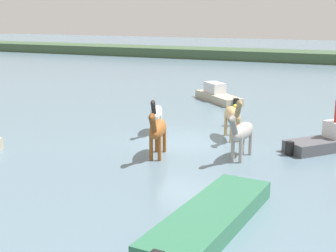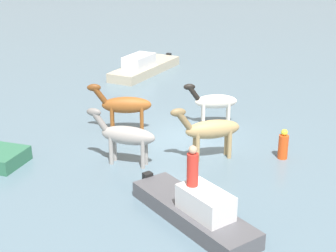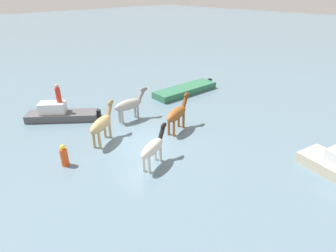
{
  "view_description": "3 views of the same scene",
  "coord_description": "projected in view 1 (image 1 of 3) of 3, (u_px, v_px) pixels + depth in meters",
  "views": [
    {
      "loc": [
        7.67,
        -19.08,
        5.66
      ],
      "look_at": [
        -0.5,
        -0.74,
        0.9
      ],
      "focal_mm": 50.85,
      "sensor_mm": 36.0,
      "label": 1
    },
    {
      "loc": [
        18.47,
        4.02,
        7.6
      ],
      "look_at": [
        0.93,
        -0.24,
        0.82
      ],
      "focal_mm": 53.58,
      "sensor_mm": 36.0,
      "label": 2
    },
    {
      "loc": [
        -10.54,
        8.66,
        7.86
      ],
      "look_at": [
        -0.92,
        -0.92,
        1.06
      ],
      "focal_mm": 30.05,
      "sensor_mm": 36.0,
      "label": 3
    }
  ],
  "objects": [
    {
      "name": "horse_rear_stallion",
      "position": [
        156.0,
        113.0,
        22.82
      ],
      "size": [
        1.07,
        2.33,
        1.82
      ],
      "rotation": [
        0.0,
        0.0,
        5.02
      ],
      "color": "silver",
      "rests_on": "ground_plane"
    },
    {
      "name": "boat_motor_center",
      "position": [
        335.0,
        141.0,
        20.39
      ],
      "size": [
        3.89,
        4.21,
        1.33
      ],
      "rotation": [
        0.0,
        0.0,
        0.86
      ],
      "color": "#4C4C51",
      "rests_on": "ground_plane"
    },
    {
      "name": "horse_pinto_flank",
      "position": [
        233.0,
        115.0,
        21.7
      ],
      "size": [
        1.63,
        2.5,
        2.05
      ],
      "rotation": [
        0.0,
        0.0,
        5.22
      ],
      "color": "tan",
      "rests_on": "ground_plane"
    },
    {
      "name": "horse_gray_outer",
      "position": [
        158.0,
        130.0,
        19.01
      ],
      "size": [
        1.13,
        2.63,
        2.04
      ],
      "rotation": [
        0.0,
        0.0,
        4.98
      ],
      "color": "brown",
      "rests_on": "ground_plane"
    },
    {
      "name": "boat_tender_starboard",
      "position": [
        210.0,
        221.0,
        12.88
      ],
      "size": [
        2.05,
        5.95,
        0.77
      ],
      "rotation": [
        0.0,
        0.0,
        1.49
      ],
      "color": "#2D6B4C",
      "rests_on": "ground_plane"
    },
    {
      "name": "boat_skiff_near",
      "position": [
        218.0,
        97.0,
        31.38
      ],
      "size": [
        4.06,
        3.96,
        1.33
      ],
      "rotation": [
        0.0,
        0.0,
        2.38
      ],
      "color": "#B7AD93",
      "rests_on": "ground_plane"
    },
    {
      "name": "ground_plane",
      "position": [
        185.0,
        143.0,
        21.3
      ],
      "size": [
        179.31,
        179.31,
        0.0
      ],
      "primitive_type": "plane",
      "color": "slate"
    },
    {
      "name": "distant_shoreline",
      "position": [
        311.0,
        62.0,
        57.13
      ],
      "size": [
        161.38,
        6.0,
        2.4
      ],
      "primitive_type": "cube",
      "color": "#3A5237",
      "rests_on": "ground_plane"
    },
    {
      "name": "buoy_channel_marker",
      "position": [
        235.0,
        116.0,
        24.42
      ],
      "size": [
        0.36,
        0.36,
        1.14
      ],
      "color": "#E54C19",
      "rests_on": "ground_plane"
    },
    {
      "name": "horse_lead",
      "position": [
        242.0,
        132.0,
        18.74
      ],
      "size": [
        0.71,
        2.57,
        1.99
      ],
      "rotation": [
        0.0,
        0.0,
        4.65
      ],
      "color": "#9E9993",
      "rests_on": "ground_plane"
    }
  ]
}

